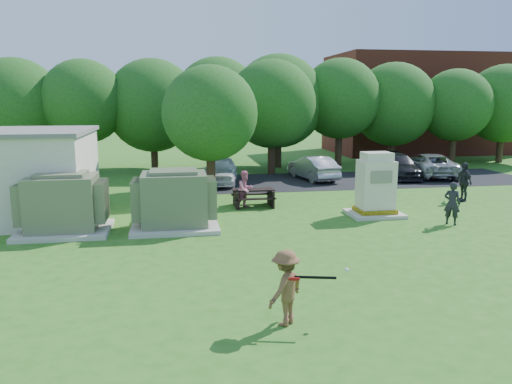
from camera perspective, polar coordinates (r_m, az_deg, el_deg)
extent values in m
plane|color=#2D6619|center=(13.78, 2.74, -8.39)|extent=(120.00, 120.00, 0.00)
cube|color=maroon|center=(44.82, 18.48, 9.51)|extent=(15.00, 8.00, 8.00)
cube|color=#232326|center=(28.34, 10.90, 1.37)|extent=(20.00, 6.00, 0.01)
cube|color=beige|center=(18.17, -21.00, -4.13)|extent=(3.00, 2.40, 0.15)
cube|color=#646C4D|center=(17.96, -21.20, -1.12)|extent=(2.20, 1.80, 1.80)
cube|color=#646C4D|center=(17.80, -21.41, 1.91)|extent=(1.60, 1.30, 0.12)
cube|color=#646C4D|center=(18.26, -25.11, -1.14)|extent=(0.32, 1.50, 1.35)
cube|color=#646C4D|center=(17.73, -17.19, -0.93)|extent=(0.32, 1.50, 1.35)
cube|color=beige|center=(17.78, -9.22, -3.86)|extent=(3.00, 2.40, 0.15)
cube|color=#5D6848|center=(17.57, -9.32, -0.78)|extent=(2.20, 1.80, 1.80)
cube|color=#5D6848|center=(17.40, -9.41, 2.32)|extent=(1.60, 1.30, 0.12)
cube|color=#5D6848|center=(17.61, -13.45, -0.82)|extent=(0.32, 1.50, 1.35)
cube|color=#5D6848|center=(17.60, -5.19, -0.57)|extent=(0.32, 1.50, 1.35)
cube|color=beige|center=(19.97, 13.37, -2.43)|extent=(2.03, 1.66, 0.14)
cube|color=yellow|center=(19.93, 13.39, -2.00)|extent=(1.43, 1.15, 0.17)
cube|color=beige|center=(19.74, 13.52, 0.85)|extent=(1.29, 1.01, 1.84)
cube|color=beige|center=(19.59, 13.65, 3.97)|extent=(1.06, 0.83, 0.32)
cube|color=gray|center=(19.20, 14.18, 1.66)|extent=(0.83, 0.04, 0.46)
cube|color=black|center=(20.91, -0.31, 0.26)|extent=(1.74, 0.68, 0.06)
cube|color=black|center=(21.48, -0.54, -0.25)|extent=(1.74, 0.24, 0.05)
cube|color=black|center=(20.45, -0.08, -0.81)|extent=(1.74, 0.24, 0.05)
cube|color=black|center=(20.87, -2.35, -0.77)|extent=(0.08, 1.30, 0.71)
cube|color=black|center=(21.11, 1.71, -0.63)|extent=(0.08, 1.30, 0.71)
imported|color=brown|center=(10.15, 3.40, -10.86)|extent=(1.12, 1.11, 1.55)
imported|color=black|center=(19.22, 21.50, -1.21)|extent=(0.68, 0.66, 1.57)
imported|color=#D5718F|center=(20.65, -1.23, 0.31)|extent=(0.96, 0.91, 1.56)
imported|color=#26262C|center=(23.85, 22.64, 1.09)|extent=(0.48, 1.03, 1.72)
imported|color=white|center=(26.61, -4.09, 2.48)|extent=(2.32, 4.39, 1.42)
imported|color=#9E9EA2|center=(28.06, 6.53, 2.76)|extent=(2.14, 4.21, 1.32)
imported|color=black|center=(29.74, 15.80, 2.89)|extent=(2.38, 4.81, 1.34)
imported|color=#A4A3A8|center=(30.70, 19.18, 2.93)|extent=(3.04, 5.15, 1.34)
cylinder|color=black|center=(10.04, 6.72, -9.67)|extent=(0.84, 0.25, 0.06)
cylinder|color=maroon|center=(9.92, 4.38, -9.88)|extent=(0.23, 0.11, 0.06)
sphere|color=white|center=(10.44, 10.32, -8.76)|extent=(0.09, 0.09, 0.09)
cylinder|color=#47301E|center=(33.59, -25.35, 4.02)|extent=(0.44, 0.44, 2.40)
sphere|color=#235B1C|center=(33.43, -25.75, 8.93)|extent=(5.60, 5.60, 5.60)
cylinder|color=#47301E|center=(32.11, -18.78, 4.58)|extent=(0.44, 0.44, 2.80)
sphere|color=#235B1C|center=(31.96, -19.09, 9.75)|extent=(5.00, 5.00, 5.00)
cylinder|color=#47301E|center=(32.52, -11.54, 4.56)|extent=(0.44, 0.44, 2.30)
sphere|color=#235B1C|center=(32.35, -11.74, 9.65)|extent=(5.80, 5.80, 5.80)
cylinder|color=#47301E|center=(31.70, -4.35, 4.96)|extent=(0.44, 0.44, 2.70)
sphere|color=#235B1C|center=(31.55, -4.42, 10.33)|extent=(5.40, 5.40, 5.40)
cylinder|color=#47301E|center=(32.89, 2.55, 5.01)|extent=(0.44, 0.44, 2.50)
sphere|color=#235B1C|center=(32.73, 2.59, 10.33)|extent=(6.00, 6.00, 6.00)
cylinder|color=#47301E|center=(33.54, 9.42, 5.33)|extent=(0.44, 0.44, 2.90)
sphere|color=#235B1C|center=(33.40, 9.58, 10.47)|extent=(5.20, 5.20, 5.20)
cylinder|color=#47301E|center=(35.60, 15.23, 5.00)|extent=(0.44, 0.44, 2.40)
sphere|color=#235B1C|center=(35.45, 15.46, 9.63)|extent=(5.60, 5.60, 5.60)
cylinder|color=#47301E|center=(36.65, 21.54, 4.94)|extent=(0.44, 0.44, 2.60)
sphere|color=#235B1C|center=(36.52, 21.84, 9.21)|extent=(4.80, 4.80, 4.80)
cylinder|color=#47301E|center=(39.34, 26.12, 4.86)|extent=(0.44, 0.44, 2.50)
sphere|color=#235B1C|center=(39.21, 26.47, 9.03)|extent=(5.40, 5.40, 5.40)
cylinder|color=#47301E|center=(24.51, -5.17, 2.91)|extent=(0.44, 0.44, 2.40)
sphere|color=#235B1C|center=(24.30, -5.28, 8.95)|extent=(4.60, 4.60, 4.60)
cylinder|color=#47301E|center=(29.96, 1.77, 4.55)|extent=(0.44, 0.44, 2.60)
sphere|color=#235B1C|center=(29.79, 1.81, 10.03)|extent=(5.20, 5.20, 5.20)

